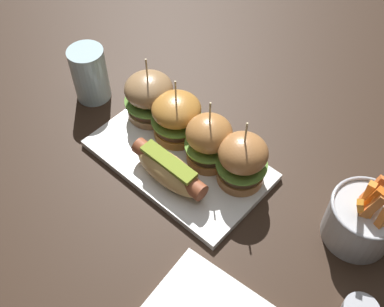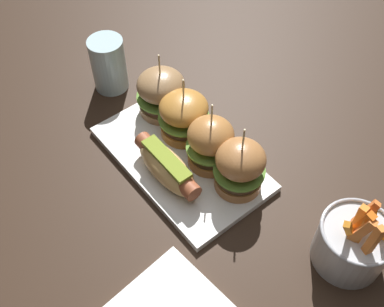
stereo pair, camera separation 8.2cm
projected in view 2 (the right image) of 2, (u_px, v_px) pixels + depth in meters
name	position (u px, v px, depth m)	size (l,w,h in m)	color
ground_plane	(181.00, 161.00, 0.88)	(3.00, 3.00, 0.00)	black
platter_main	(181.00, 158.00, 0.87)	(0.34, 0.20, 0.01)	white
hot_dog	(167.00, 166.00, 0.82)	(0.16, 0.06, 0.05)	tan
slider_far_left	(161.00, 92.00, 0.91)	(0.10, 0.10, 0.14)	#9B744B
slider_center_left	(184.00, 115.00, 0.87)	(0.10, 0.10, 0.14)	#B57731
slider_center_right	(210.00, 143.00, 0.82)	(0.09, 0.09, 0.15)	#AF723A
slider_far_right	(240.00, 167.00, 0.79)	(0.09, 0.09, 0.15)	#A86D3C
fries_bucket	(353.00, 243.00, 0.71)	(0.12, 0.12, 0.14)	#B7BABF
water_glass	(109.00, 64.00, 0.96)	(0.07, 0.07, 0.12)	silver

